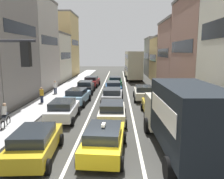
% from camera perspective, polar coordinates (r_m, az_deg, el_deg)
% --- Properties ---
extents(ground_plane, '(140.00, 140.00, 0.00)m').
position_cam_1_polar(ground_plane, '(9.83, -2.21, -21.31)').
color(ground_plane, '#353531').
extents(sidewalk_left, '(2.60, 64.00, 0.14)m').
position_cam_1_polar(sidewalk_left, '(29.76, -12.54, -0.28)').
color(sidewalk_left, '#A4A4A4').
rests_on(sidewalk_left, ground).
extents(lane_stripe_left, '(0.16, 60.00, 0.01)m').
position_cam_1_polar(lane_stripe_left, '(28.95, -2.90, -0.46)').
color(lane_stripe_left, silver).
rests_on(lane_stripe_left, ground).
extents(lane_stripe_right, '(0.16, 60.00, 0.01)m').
position_cam_1_polar(lane_stripe_right, '(28.88, 3.84, -0.50)').
color(lane_stripe_right, silver).
rests_on(lane_stripe_right, ground).
extents(building_row_left, '(7.20, 43.90, 13.26)m').
position_cam_1_polar(building_row_left, '(32.55, -21.47, 10.48)').
color(building_row_left, gray).
rests_on(building_row_left, ground).
extents(building_row_right, '(7.20, 43.90, 11.85)m').
position_cam_1_polar(building_row_right, '(29.90, 20.04, 8.55)').
color(building_row_right, gray).
rests_on(building_row_right, ground).
extents(removalist_box_truck, '(2.93, 7.78, 3.58)m').
position_cam_1_polar(removalist_box_truck, '(11.54, 17.31, -6.31)').
color(removalist_box_truck, '#B7B29E').
rests_on(removalist_box_truck, ground).
extents(taxi_centre_lane_front, '(2.29, 4.41, 1.66)m').
position_cam_1_polar(taxi_centre_lane_front, '(11.30, -2.03, -12.52)').
color(taxi_centre_lane_front, yellow).
rests_on(taxi_centre_lane_front, ground).
extents(sedan_left_lane_front, '(2.30, 4.41, 1.49)m').
position_cam_1_polar(sedan_left_lane_front, '(11.54, -18.88, -12.57)').
color(sedan_left_lane_front, '#B29319').
rests_on(sedan_left_lane_front, ground).
extents(sedan_centre_lane_second, '(2.07, 4.31, 1.49)m').
position_cam_1_polar(sedan_centre_lane_second, '(16.27, 0.03, -5.56)').
color(sedan_centre_lane_second, beige).
rests_on(sedan_centre_lane_second, ground).
extents(wagon_left_lane_second, '(2.14, 4.34, 1.49)m').
position_cam_1_polar(wagon_left_lane_second, '(17.24, -12.22, -4.92)').
color(wagon_left_lane_second, silver).
rests_on(wagon_left_lane_second, ground).
extents(hatchback_centre_lane_third, '(2.16, 4.35, 1.49)m').
position_cam_1_polar(hatchback_centre_lane_third, '(22.15, 0.12, -1.48)').
color(hatchback_centre_lane_third, gray).
rests_on(hatchback_centre_lane_third, ground).
extents(sedan_left_lane_third, '(2.30, 4.41, 1.49)m').
position_cam_1_polar(sedan_left_lane_third, '(22.16, -8.76, -1.59)').
color(sedan_left_lane_third, '#759EB7').
rests_on(sedan_left_lane_third, ground).
extents(coupe_centre_lane_fourth, '(2.30, 4.41, 1.49)m').
position_cam_1_polar(coupe_centre_lane_fourth, '(27.31, 0.28, 0.62)').
color(coupe_centre_lane_fourth, '#194C8C').
rests_on(coupe_centre_lane_fourth, ground).
extents(sedan_left_lane_fourth, '(2.13, 4.34, 1.49)m').
position_cam_1_polar(sedan_left_lane_fourth, '(27.85, -6.70, 0.73)').
color(sedan_left_lane_fourth, black).
rests_on(sedan_left_lane_fourth, ground).
extents(sedan_centre_lane_fifth, '(2.11, 4.32, 1.49)m').
position_cam_1_polar(sedan_centre_lane_fifth, '(32.64, 0.79, 2.10)').
color(sedan_centre_lane_fifth, '#19592D').
rests_on(sedan_centre_lane_fifth, ground).
extents(sedan_left_lane_fifth, '(2.25, 4.39, 1.49)m').
position_cam_1_polar(sedan_left_lane_fifth, '(32.88, -5.16, 2.11)').
color(sedan_left_lane_fifth, '#A51E1E').
rests_on(sedan_left_lane_fifth, ground).
extents(sedan_right_lane_behind_truck, '(2.10, 4.32, 1.49)m').
position_cam_1_polar(sedan_right_lane_behind_truck, '(18.26, 10.94, -4.06)').
color(sedan_right_lane_behind_truck, '#B29319').
rests_on(sedan_right_lane_behind_truck, ground).
extents(wagon_right_lane_far, '(2.18, 4.36, 1.49)m').
position_cam_1_polar(wagon_right_lane_far, '(24.01, 7.93, -0.71)').
color(wagon_right_lane_far, beige).
rests_on(wagon_right_lane_far, ground).
extents(bus_mid_queue_primary, '(2.94, 10.54, 5.06)m').
position_cam_1_polar(bus_mid_queue_primary, '(41.58, 5.35, 6.48)').
color(bus_mid_queue_primary, '#BFB793').
rests_on(bus_mid_queue_primary, ground).
extents(bus_far_queue_secondary, '(2.86, 10.52, 2.90)m').
position_cam_1_polar(bus_far_queue_secondary, '(53.71, 4.81, 6.03)').
color(bus_far_queue_secondary, '#1E6033').
rests_on(bus_far_queue_secondary, ground).
extents(cyclist_on_sidewalk, '(0.50, 1.72, 1.72)m').
position_cam_1_polar(cyclist_on_sidewalk, '(16.54, -25.42, -6.07)').
color(cyclist_on_sidewalk, black).
rests_on(cyclist_on_sidewalk, ground).
extents(pedestrian_near_kerb, '(0.49, 0.34, 1.66)m').
position_cam_1_polar(pedestrian_near_kerb, '(22.93, -17.33, -1.16)').
color(pedestrian_near_kerb, '#262D47').
rests_on(pedestrian_near_kerb, ground).
extents(pedestrian_mid_sidewalk, '(0.50, 0.34, 1.66)m').
position_cam_1_polar(pedestrian_mid_sidewalk, '(27.47, -14.13, 0.70)').
color(pedestrian_mid_sidewalk, '#262D47').
rests_on(pedestrian_mid_sidewalk, ground).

